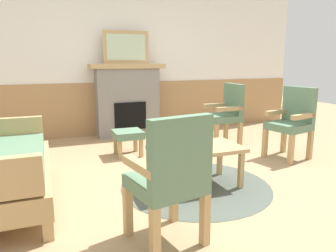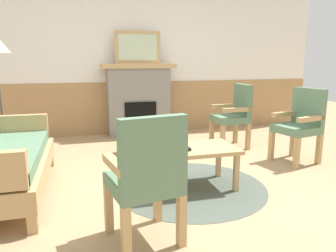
# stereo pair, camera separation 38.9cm
# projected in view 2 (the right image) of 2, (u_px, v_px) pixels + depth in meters

# --- Properties ---
(ground_plane) EXTENTS (14.00, 14.00, 0.00)m
(ground_plane) POSITION_uv_depth(u_px,v_px,m) (176.00, 179.00, 3.68)
(ground_plane) COLOR tan
(wall_back) EXTENTS (7.20, 0.14, 2.70)m
(wall_back) POSITION_uv_depth(u_px,v_px,m) (136.00, 62.00, 5.86)
(wall_back) COLOR white
(wall_back) RESTS_ON ground_plane
(fireplace) EXTENTS (1.30, 0.44, 1.28)m
(fireplace) POSITION_uv_depth(u_px,v_px,m) (139.00, 99.00, 5.76)
(fireplace) COLOR gray
(fireplace) RESTS_ON ground_plane
(framed_picture) EXTENTS (0.80, 0.04, 0.56)m
(framed_picture) POSITION_uv_depth(u_px,v_px,m) (138.00, 47.00, 5.58)
(framed_picture) COLOR tan
(framed_picture) RESTS_ON fireplace
(couch) EXTENTS (0.70, 1.80, 0.98)m
(couch) POSITION_uv_depth(u_px,v_px,m) (3.00, 157.00, 3.15)
(couch) COLOR tan
(couch) RESTS_ON ground_plane
(coffee_table) EXTENTS (0.96, 0.56, 0.44)m
(coffee_table) POSITION_uv_depth(u_px,v_px,m) (191.00, 153.00, 3.35)
(coffee_table) COLOR tan
(coffee_table) RESTS_ON ground_plane
(round_rug) EXTENTS (1.62, 1.62, 0.01)m
(round_rug) POSITION_uv_depth(u_px,v_px,m) (190.00, 187.00, 3.43)
(round_rug) COLOR #4C564C
(round_rug) RESTS_ON ground_plane
(book_on_table) EXTENTS (0.21, 0.18, 0.03)m
(book_on_table) POSITION_uv_depth(u_px,v_px,m) (179.00, 148.00, 3.25)
(book_on_table) COLOR black
(book_on_table) RESTS_ON coffee_table
(footstool) EXTENTS (0.40, 0.40, 0.36)m
(footstool) POSITION_uv_depth(u_px,v_px,m) (133.00, 135.00, 4.58)
(footstool) COLOR tan
(footstool) RESTS_ON ground_plane
(armchair_near_fireplace) EXTENTS (0.57, 0.57, 0.98)m
(armchair_near_fireplace) POSITION_uv_depth(u_px,v_px,m) (301.00, 122.00, 4.21)
(armchair_near_fireplace) COLOR tan
(armchair_near_fireplace) RESTS_ON ground_plane
(armchair_by_window_left) EXTENTS (0.48, 0.48, 0.98)m
(armchair_by_window_left) POSITION_uv_depth(u_px,v_px,m) (234.00, 113.00, 4.93)
(armchair_by_window_left) COLOR tan
(armchair_by_window_left) RESTS_ON ground_plane
(armchair_front_left) EXTENTS (0.56, 0.56, 0.98)m
(armchair_front_left) POSITION_uv_depth(u_px,v_px,m) (147.00, 175.00, 2.27)
(armchair_front_left) COLOR tan
(armchair_front_left) RESTS_ON ground_plane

